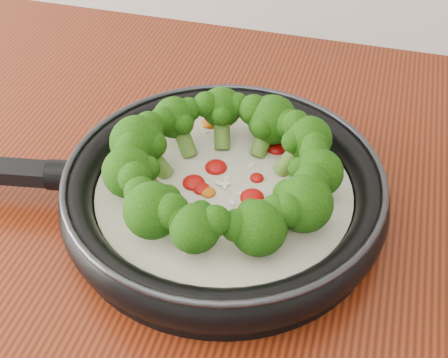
# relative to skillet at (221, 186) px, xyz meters

# --- Properties ---
(skillet) EXTENTS (0.58, 0.41, 0.10)m
(skillet) POSITION_rel_skillet_xyz_m (0.00, 0.00, 0.00)
(skillet) COLOR black
(skillet) RESTS_ON counter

